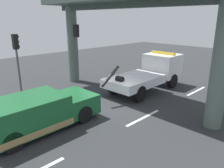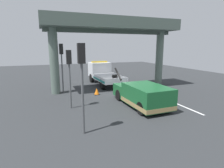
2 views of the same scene
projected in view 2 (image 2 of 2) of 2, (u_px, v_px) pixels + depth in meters
name	position (u px, v px, depth m)	size (l,w,h in m)	color
ground_plane	(118.00, 93.00, 17.01)	(60.00, 40.00, 0.10)	#2D3033
lane_stripe_west	(189.00, 109.00, 12.44)	(2.60, 0.16, 0.01)	silver
lane_stripe_mid	(143.00, 90.00, 17.93)	(2.60, 0.16, 0.01)	silver
lane_stripe_east	(119.00, 80.00, 23.41)	(2.60, 0.16, 0.01)	silver
tow_truck_white	(103.00, 73.00, 20.72)	(7.27, 2.48, 2.46)	white
towed_van_green	(142.00, 95.00, 12.92)	(5.23, 2.28, 1.58)	#195B2D
overpass_structure	(112.00, 29.00, 17.26)	(3.60, 12.90, 6.75)	#596B60
traffic_light_near	(82.00, 69.00, 8.29)	(0.39, 0.32, 4.30)	#515456
traffic_light_far	(69.00, 66.00, 12.00)	(0.39, 0.32, 3.93)	#515456
traffic_light_mid	(62.00, 58.00, 16.05)	(0.39, 0.32, 4.40)	#515456
traffic_cone_orange	(97.00, 91.00, 16.09)	(0.49, 0.49, 0.58)	orange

